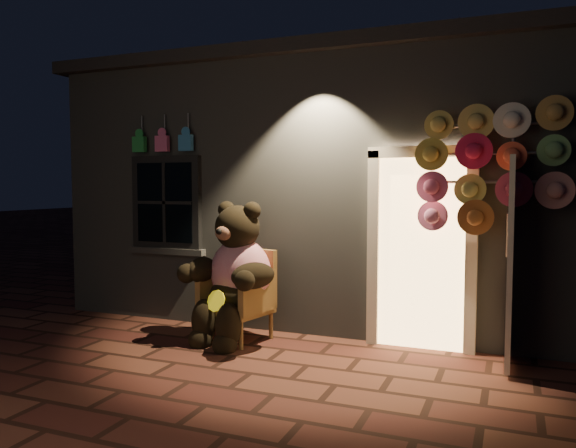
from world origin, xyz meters
The scene contains 5 objects.
ground centered at (0.00, 0.00, 0.00)m, with size 60.00×60.00×0.00m, color brown.
shop_building centered at (0.00, 3.99, 1.74)m, with size 7.30×5.95×3.51m.
wicker_armchair centered at (-0.63, 1.06, 0.51)m, with size 0.82×0.78×1.03m.
teddy_bear centered at (-0.65, 0.93, 0.76)m, with size 1.17×1.03×1.65m.
hat_rack centered at (2.02, 1.28, 1.98)m, with size 1.46×0.22×2.59m.
Camera 1 is at (2.27, -4.67, 1.78)m, focal length 35.00 mm.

